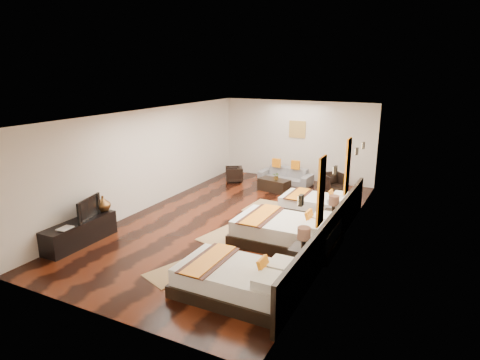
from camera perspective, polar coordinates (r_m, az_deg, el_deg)
The scene contains 30 objects.
floor at distance 10.69m, azimuth -0.57°, elevation -5.75°, with size 5.50×9.50×0.01m, color black.
ceiling at distance 10.03m, azimuth -0.61°, elevation 9.35°, with size 5.50×9.50×0.01m, color white.
back_wall at distance 14.57m, azimuth 8.05°, elevation 5.53°, with size 5.50×0.01×2.80m, color silver.
left_wall at distance 11.76m, azimuth -12.60°, elevation 2.96°, with size 0.01×9.50×2.80m, color silver.
right_wall at distance 9.37m, azimuth 14.53°, elevation -0.30°, with size 0.01×9.50×2.80m, color silver.
headboard_panel at distance 8.95m, azimuth 12.74°, elevation -7.38°, with size 0.08×6.60×0.90m, color black.
bed_near at distance 7.29m, azimuth -0.22°, elevation -13.98°, with size 2.14×1.35×0.82m.
bed_mid at distance 9.28m, azimuth 6.61°, elevation -7.22°, with size 2.33×1.46×0.89m.
bed_far at distance 11.37m, azimuth 10.64°, elevation -3.40°, with size 1.87×1.18×0.71m.
nightstand_a at distance 8.08m, azimuth 8.84°, elevation -10.66°, with size 0.48×0.48×0.94m.
nightstand_b at distance 10.13m, azimuth 12.92°, elevation -5.42°, with size 0.47×0.47×0.92m.
jute_mat_near at distance 8.24m, azimuth -8.78°, elevation -12.67°, with size 0.75×1.20×0.01m, color #9B7A4E.
jute_mat_mid at distance 9.77m, azimuth -2.35°, elevation -7.83°, with size 0.75×1.20×0.01m, color #9B7A4E.
jute_mat_far at distance 11.76m, azimuth 3.18°, elevation -3.74°, with size 0.75×1.20×0.01m, color #9B7A4E.
tv_console at distance 9.93m, azimuth -21.60°, elevation -6.87°, with size 0.50×1.80×0.55m, color black.
tv at distance 9.83m, azimuth -20.92°, elevation -3.73°, with size 0.88×0.12×0.51m, color black.
book at distance 9.54m, azimuth -23.94°, elevation -6.16°, with size 0.24×0.32×0.03m, color black.
figurine at distance 10.26m, azimuth -18.74°, elevation -3.15°, with size 0.36×0.36×0.37m, color brown.
sofa at distance 14.15m, azimuth 6.43°, elevation 0.62°, with size 1.85×0.72×0.54m, color slate.
armchair_left at distance 14.24m, azimuth -0.86°, elevation 0.81°, with size 0.58×0.59×0.54m, color black.
armchair_right at distance 13.30m, azimuth 12.98°, elevation -0.42°, with size 0.69×0.71×0.65m, color black.
coffee_table at distance 13.23m, azimuth 4.83°, elevation -0.71°, with size 1.00×0.50×0.40m, color black.
table_plant at distance 13.06m, azimuth 5.16°, elevation 0.56°, with size 0.23×0.20×0.25m, color #20581D.
orange_panel_a at distance 7.52m, azimuth 11.36°, elevation -1.58°, with size 0.04×0.40×1.30m, color #D86014.
orange_panel_b at distance 9.59m, azimuth 14.92°, elevation 1.88°, with size 0.04×0.40×1.30m, color #D86014.
sconce_near at distance 6.47m, azimuth 8.56°, elevation -2.83°, with size 0.07×0.12×0.18m.
sconce_mid at distance 8.51m, azimuth 13.25°, elevation 1.35°, with size 0.07×0.12×0.18m.
sconce_far at distance 10.62m, azimuth 16.11°, elevation 3.90°, with size 0.07×0.12×0.18m.
sconce_lounge at distance 11.49m, azimuth 16.98°, elevation 4.67°, with size 0.07×0.12×0.18m.
gold_artwork at distance 14.49m, azimuth 8.08°, elevation 7.08°, with size 0.60×0.04×0.60m, color #AD873F.
Camera 1 is at (4.58, -8.86, 3.85)m, focal length 30.29 mm.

